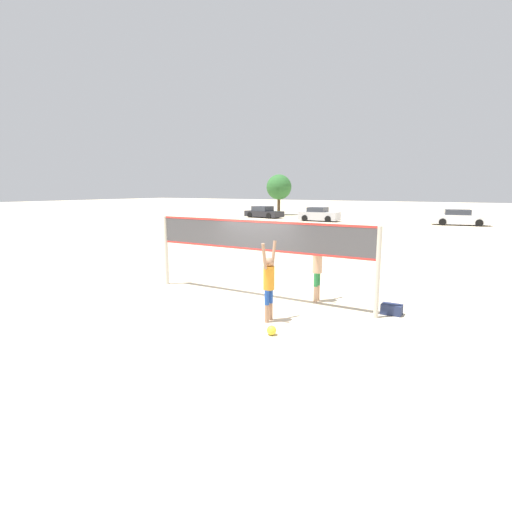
# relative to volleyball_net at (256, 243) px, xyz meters

# --- Properties ---
(ground_plane) EXTENTS (200.00, 200.00, 0.00)m
(ground_plane) POSITION_rel_volleyball_net_xyz_m (0.00, 0.00, -1.70)
(ground_plane) COLOR beige
(volleyball_net) EXTENTS (7.39, 0.13, 2.39)m
(volleyball_net) POSITION_rel_volleyball_net_xyz_m (0.00, 0.00, 0.00)
(volleyball_net) COLOR beige
(volleyball_net) RESTS_ON ground_plane
(player_spiker) EXTENTS (0.28, 0.69, 2.03)m
(player_spiker) POSITION_rel_volleyball_net_xyz_m (1.38, -1.69, -0.63)
(player_spiker) COLOR tan
(player_spiker) RESTS_ON ground_plane
(player_blocker) EXTENTS (0.28, 0.71, 2.15)m
(player_blocker) POSITION_rel_volleyball_net_xyz_m (1.73, 0.62, -0.56)
(player_blocker) COLOR tan
(player_blocker) RESTS_ON ground_plane
(volleyball) EXTENTS (0.22, 0.22, 0.22)m
(volleyball) POSITION_rel_volleyball_net_xyz_m (1.90, -2.51, -1.59)
(volleyball) COLOR yellow
(volleyball) RESTS_ON ground_plane
(gear_bag) EXTENTS (0.53, 0.35, 0.28)m
(gear_bag) POSITION_rel_volleyball_net_xyz_m (3.93, 0.48, -1.56)
(gear_bag) COLOR navy
(gear_bag) RESTS_ON ground_plane
(parked_car_near) EXTENTS (4.08, 2.10, 1.43)m
(parked_car_near) POSITION_rel_volleyball_net_xyz_m (-9.49, 28.78, -1.04)
(parked_car_near) COLOR #B7B7BC
(parked_car_near) RESTS_ON ground_plane
(parked_car_mid) EXTENTS (5.00, 2.48, 1.43)m
(parked_car_mid) POSITION_rel_volleyball_net_xyz_m (3.40, 30.95, -1.04)
(parked_car_mid) COLOR silver
(parked_car_mid) RESTS_ON ground_plane
(parked_car_far) EXTENTS (4.77, 2.55, 1.33)m
(parked_car_far) POSITION_rel_volleyball_net_xyz_m (-16.94, 30.25, -1.10)
(parked_car_far) COLOR #232328
(parked_car_far) RESTS_ON ground_plane
(tree_left_cluster) EXTENTS (3.19, 3.19, 5.13)m
(tree_left_cluster) POSITION_rel_volleyball_net_xyz_m (-17.77, 35.63, 1.81)
(tree_left_cluster) COLOR #4C3823
(tree_left_cluster) RESTS_ON ground_plane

